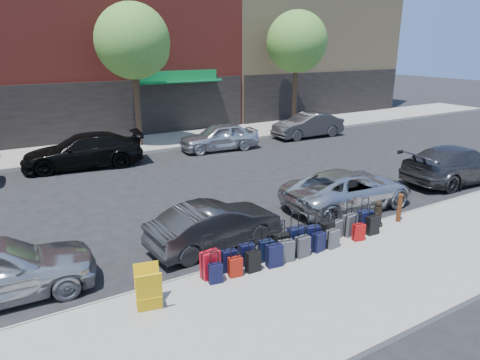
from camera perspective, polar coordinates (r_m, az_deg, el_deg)
ground at (r=15.36m, az=-3.72°, el=-2.90°), size 120.00×120.00×0.00m
sidewalk_near at (r=10.52m, az=13.23°, el=-13.21°), size 60.00×4.00×0.15m
sidewalk_far at (r=24.32m, az=-14.65°, el=4.49°), size 60.00×4.00×0.15m
curb_near at (r=11.84m, az=6.41°, el=-9.11°), size 60.00×0.08×0.15m
curb_far at (r=22.43m, az=-13.15°, el=3.52°), size 60.00×0.08×0.15m
tree_center at (r=23.44m, az=-13.76°, el=17.27°), size 3.80×3.80×7.27m
tree_right at (r=28.46m, az=7.82°, el=17.59°), size 3.80×3.80×7.27m
suitcase_front_0 at (r=10.19m, az=-3.99°, el=-11.15°), size 0.46×0.28×1.07m
suitcase_front_1 at (r=10.46m, az=-1.47°, el=-10.68°), size 0.38×0.23×0.87m
suitcase_front_2 at (r=10.72m, az=0.93°, el=-9.89°), size 0.39×0.25×0.89m
suitcase_front_3 at (r=10.93m, az=3.49°, el=-9.36°), size 0.40×0.26×0.89m
suitcase_front_4 at (r=11.22m, az=5.59°, el=-8.56°), size 0.40×0.23×0.95m
suitcase_front_5 at (r=11.47m, az=7.46°, el=-7.80°), size 0.45×0.25×1.07m
suitcase_front_6 at (r=11.76m, az=9.60°, el=-7.42°), size 0.43×0.29×0.97m
suitcase_front_7 at (r=12.10m, az=11.45°, el=-6.81°), size 0.41×0.24×0.94m
suitcase_front_8 at (r=12.40m, az=12.74°, el=-6.43°), size 0.39×0.26×0.85m
suitcase_front_9 at (r=12.66m, az=14.46°, el=-5.81°), size 0.45×0.29×1.01m
suitcase_front_10 at (r=13.02m, az=16.35°, el=-5.28°), size 0.44×0.26×1.03m
suitcase_back_0 at (r=10.03m, az=-3.30°, el=-12.30°), size 0.35×0.24×0.76m
suitcase_back_1 at (r=10.26m, az=-0.65°, el=-11.50°), size 0.35×0.23×0.77m
suitcase_back_2 at (r=10.45m, az=1.73°, el=-10.79°), size 0.36×0.22×0.84m
suitcase_back_3 at (r=10.69m, az=4.58°, el=-10.00°), size 0.41×0.27×0.92m
suitcase_back_4 at (r=10.96m, az=6.18°, el=-9.37°), size 0.41×0.29×0.90m
suitcase_back_5 at (r=11.23m, az=8.32°, el=-8.77°), size 0.38×0.22×0.89m
suitcase_back_6 at (r=11.58m, az=10.45°, el=-8.12°), size 0.38×0.25×0.84m
suitcase_back_7 at (r=11.83m, az=12.25°, el=-7.66°), size 0.36×0.22×0.83m
suitcase_back_9 at (r=12.44m, az=15.54°, el=-6.71°), size 0.35×0.25×0.77m
suitcase_back_10 at (r=12.92m, az=17.24°, el=-5.77°), size 0.38×0.24×0.88m
fire_hydrant at (r=13.54m, az=17.88°, el=-4.32°), size 0.41×0.36×0.80m
bollard at (r=14.02m, az=20.49°, el=-3.45°), size 0.16×0.16×0.88m
display_rack at (r=9.22m, az=-12.12°, el=-14.02°), size 0.63×0.67×0.93m
car_near_1 at (r=11.86m, az=-3.33°, el=-6.04°), size 3.90×1.62×1.25m
car_near_2 at (r=15.06m, az=14.21°, el=-1.19°), size 4.77×2.27×1.31m
car_near_3 at (r=19.45m, az=27.02°, el=1.89°), size 5.22×2.41×1.48m
car_far_1 at (r=20.68m, az=-20.18°, el=3.67°), size 5.51×2.84×1.53m
car_far_2 at (r=22.70m, az=-2.80°, el=5.78°), size 4.33×2.11×1.42m
car_far_3 at (r=26.21m, az=9.02°, el=7.23°), size 4.46×1.74×1.45m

